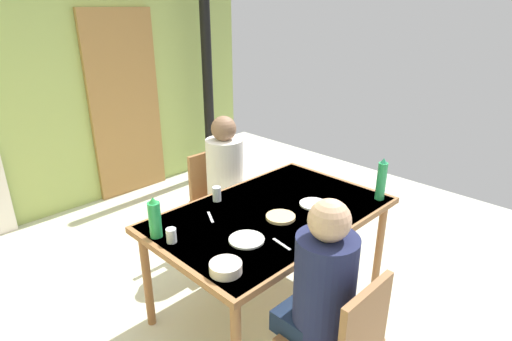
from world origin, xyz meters
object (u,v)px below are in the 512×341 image
at_px(chair_far_diner, 216,196).
at_px(serving_bowl_center, 226,268).
at_px(person_far_diner, 226,169).
at_px(water_bottle_green_far, 155,218).
at_px(person_near_diner, 322,281).
at_px(dining_table, 272,220).
at_px(water_bottle_green_near, 381,180).

bearing_deg(chair_far_diner, serving_bowl_center, 52.28).
bearing_deg(person_far_diner, chair_far_diner, -90.00).
height_order(person_far_diner, water_bottle_green_far, person_far_diner).
distance_m(chair_far_diner, person_near_diner, 1.72).
height_order(water_bottle_green_far, serving_bowl_center, water_bottle_green_far).
distance_m(dining_table, water_bottle_green_near, 0.82).
xyz_separation_m(person_near_diner, water_bottle_green_near, (1.09, 0.31, 0.11)).
bearing_deg(person_near_diner, water_bottle_green_near, 15.83).
bearing_deg(person_far_diner, serving_bowl_center, 48.71).
distance_m(water_bottle_green_far, serving_bowl_center, 0.57).
xyz_separation_m(dining_table, water_bottle_green_near, (0.68, -0.41, 0.21)).
distance_m(person_far_diner, water_bottle_green_near, 1.22).
height_order(person_near_diner, water_bottle_green_far, person_near_diner).
distance_m(dining_table, person_near_diner, 0.83).
height_order(chair_far_diner, person_far_diner, person_far_diner).
distance_m(person_far_diner, water_bottle_green_far, 1.05).
xyz_separation_m(water_bottle_green_near, water_bottle_green_far, (-1.39, 0.67, -0.02)).
relative_size(person_far_diner, serving_bowl_center, 4.53).
xyz_separation_m(person_near_diner, person_far_diner, (0.64, 1.43, 0.00)).
bearing_deg(dining_table, person_near_diner, -120.12).
xyz_separation_m(chair_far_diner, water_bottle_green_far, (-0.94, -0.59, 0.37)).
xyz_separation_m(chair_far_diner, person_far_diner, (-0.00, -0.14, 0.28)).
bearing_deg(dining_table, water_bottle_green_far, 159.60).
relative_size(dining_table, person_near_diner, 2.07).
xyz_separation_m(person_far_diner, water_bottle_green_near, (0.45, -1.12, 0.11)).
bearing_deg(chair_far_diner, person_far_diner, 90.00).
height_order(chair_far_diner, serving_bowl_center, chair_far_diner).
relative_size(chair_far_diner, person_near_diner, 1.13).
height_order(person_far_diner, water_bottle_green_near, person_far_diner).
bearing_deg(serving_bowl_center, person_far_diner, 48.71).
distance_m(person_near_diner, water_bottle_green_far, 1.03).
relative_size(person_far_diner, water_bottle_green_near, 2.52).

